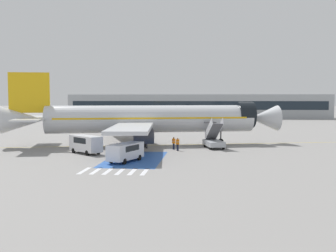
# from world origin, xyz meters

# --- Properties ---
(ground_plane) EXTENTS (600.00, 600.00, 0.00)m
(ground_plane) POSITION_xyz_m (0.00, 0.00, 0.00)
(ground_plane) COLOR gray
(apron_leadline_yellow) EXTENTS (72.78, 17.83, 0.01)m
(apron_leadline_yellow) POSITION_xyz_m (1.37, -0.07, 0.00)
(apron_leadline_yellow) COLOR gold
(apron_leadline_yellow) RESTS_ON ground_plane
(apron_stand_patch_blue) EXTENTS (6.38, 12.73, 0.01)m
(apron_stand_patch_blue) POSITION_xyz_m (1.37, -13.63, 0.00)
(apron_stand_patch_blue) COLOR #2856A8
(apron_stand_patch_blue) RESTS_ON ground_plane
(apron_walkway_bar_0) EXTENTS (0.44, 3.60, 0.01)m
(apron_walkway_bar_0) POSITION_xyz_m (-2.23, -21.46, 0.00)
(apron_walkway_bar_0) COLOR silver
(apron_walkway_bar_0) RESTS_ON ground_plane
(apron_walkway_bar_1) EXTENTS (0.44, 3.60, 0.01)m
(apron_walkway_bar_1) POSITION_xyz_m (-1.03, -21.46, 0.00)
(apron_walkway_bar_1) COLOR silver
(apron_walkway_bar_1) RESTS_ON ground_plane
(apron_walkway_bar_2) EXTENTS (0.44, 3.60, 0.01)m
(apron_walkway_bar_2) POSITION_xyz_m (0.17, -21.46, 0.00)
(apron_walkway_bar_2) COLOR silver
(apron_walkway_bar_2) RESTS_ON ground_plane
(apron_walkway_bar_3) EXTENTS (0.44, 3.60, 0.01)m
(apron_walkway_bar_3) POSITION_xyz_m (1.37, -21.46, 0.00)
(apron_walkway_bar_3) COLOR silver
(apron_walkway_bar_3) RESTS_ON ground_plane
(apron_walkway_bar_4) EXTENTS (0.44, 3.60, 0.01)m
(apron_walkway_bar_4) POSITION_xyz_m (2.57, -21.46, 0.00)
(apron_walkway_bar_4) COLOR silver
(apron_walkway_bar_4) RESTS_ON ground_plane
(apron_walkway_bar_5) EXTENTS (0.44, 3.60, 0.01)m
(apron_walkway_bar_5) POSITION_xyz_m (3.77, -21.46, 0.00)
(apron_walkway_bar_5) COLOR silver
(apron_walkway_bar_5) RESTS_ON ground_plane
(airliner) EXTENTS (41.18, 34.88, 10.77)m
(airliner) POSITION_xyz_m (0.76, -0.22, 3.95)
(airliner) COLOR silver
(airliner) RESTS_ON ground_plane
(boarding_stairs_forward) EXTENTS (3.27, 5.54, 4.41)m
(boarding_stairs_forward) POSITION_xyz_m (10.69, -2.53, 1.04)
(boarding_stairs_forward) COLOR #ADB2BA
(boarding_stairs_forward) RESTS_ON ground_plane
(fuel_tanker) EXTENTS (3.46, 9.32, 3.67)m
(fuel_tanker) POSITION_xyz_m (-4.24, 26.04, 1.86)
(fuel_tanker) COLOR #38383D
(fuel_tanker) RESTS_ON ground_plane
(service_van_0) EXTENTS (3.51, 5.41, 2.06)m
(service_van_0) POSITION_xyz_m (0.69, -15.67, 1.24)
(service_van_0) COLOR silver
(service_van_0) RESTS_ON ground_plane
(service_van_1) EXTENTS (5.06, 4.62, 2.30)m
(service_van_1) POSITION_xyz_m (-5.71, -9.82, 1.37)
(service_van_1) COLOR silver
(service_van_1) RESTS_ON ground_plane
(ground_crew_0) EXTENTS (0.48, 0.37, 1.64)m
(ground_crew_0) POSITION_xyz_m (1.22, -3.81, 0.94)
(ground_crew_0) COLOR #2D2D33
(ground_crew_0) RESTS_ON ground_plane
(ground_crew_1) EXTENTS (0.29, 0.46, 1.83)m
(ground_crew_1) POSITION_xyz_m (0.67, -6.30, 1.06)
(ground_crew_1) COLOR black
(ground_crew_1) RESTS_ON ground_plane
(ground_crew_2) EXTENTS (0.49, 0.40, 1.77)m
(ground_crew_2) POSITION_xyz_m (5.79, -5.96, 1.02)
(ground_crew_2) COLOR #191E38
(ground_crew_2) RESTS_ON ground_plane
(ground_crew_3) EXTENTS (0.49, 0.42, 1.73)m
(ground_crew_3) POSITION_xyz_m (5.16, -4.69, 1.00)
(ground_crew_3) COLOR #191E38
(ground_crew_3) RESTS_ON ground_plane
(traffic_cone_0) EXTENTS (0.51, 0.51, 0.56)m
(traffic_cone_0) POSITION_xyz_m (-2.50, -3.59, 0.28)
(traffic_cone_0) COLOR orange
(traffic_cone_0) RESTS_ON ground_plane
(traffic_cone_1) EXTENTS (0.61, 0.61, 0.68)m
(traffic_cone_1) POSITION_xyz_m (-9.10, -5.04, 0.34)
(traffic_cone_1) COLOR orange
(traffic_cone_1) RESTS_ON ground_plane
(terminal_building) EXTENTS (92.23, 12.10, 8.42)m
(terminal_building) POSITION_xyz_m (6.21, 84.15, 4.21)
(terminal_building) COLOR #9EA3A8
(terminal_building) RESTS_ON ground_plane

